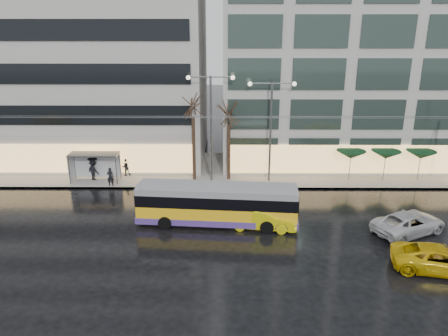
{
  "coord_description": "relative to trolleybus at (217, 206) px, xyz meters",
  "views": [
    {
      "loc": [
        3.33,
        -24.88,
        13.49
      ],
      "look_at": [
        3.13,
        5.0,
        3.26
      ],
      "focal_mm": 35.0,
      "sensor_mm": 36.0,
      "label": 1
    }
  ],
  "objects": [
    {
      "name": "pedestrian_b",
      "position": [
        -8.37,
        9.43,
        -0.41
      ],
      "size": [
        0.96,
        0.86,
        1.63
      ],
      "color": "black",
      "rests_on": "sidewalk"
    },
    {
      "name": "pedestrian_c",
      "position": [
        -10.96,
        8.29,
        -0.1
      ],
      "size": [
        1.33,
        1.19,
        2.11
      ],
      "color": "black",
      "rests_on": "sidewalk"
    },
    {
      "name": "pedestrian_a",
      "position": [
        -9.11,
        6.87,
        0.24
      ],
      "size": [
        1.03,
        1.04,
        2.19
      ],
      "color": "black",
      "rests_on": "sidewalk"
    },
    {
      "name": "trolleybus",
      "position": [
        0.0,
        0.0,
        0.0
      ],
      "size": [
        11.08,
        4.67,
        5.07
      ],
      "color": "yellow",
      "rests_on": "ground"
    },
    {
      "name": "tree_b",
      "position": [
        0.83,
        8.65,
        5.03
      ],
      "size": [
        3.2,
        3.2,
        7.7
      ],
      "color": "black",
      "rests_on": "sidewalk"
    },
    {
      "name": "sedan_silver",
      "position": [
        12.71,
        -1.27,
        -0.65
      ],
      "size": [
        5.72,
        4.53,
        1.45
      ],
      "primitive_type": "imported",
      "rotation": [
        0.0,
        0.0,
        2.05
      ],
      "color": "silver",
      "rests_on": "ground"
    },
    {
      "name": "street_lamp_far",
      "position": [
        4.33,
        8.25,
        4.34
      ],
      "size": [
        3.96,
        0.36,
        8.53
      ],
      "color": "#595B60",
      "rests_on": "sidewalk"
    },
    {
      "name": "kerb",
      "position": [
        -0.67,
        6.5,
        -1.3
      ],
      "size": [
        80.0,
        0.1,
        0.15
      ],
      "primitive_type": "cube",
      "color": "slate",
      "rests_on": "ground"
    },
    {
      "name": "street_lamp_near",
      "position": [
        -0.67,
        8.25,
        4.62
      ],
      "size": [
        3.96,
        0.36,
        9.03
      ],
      "color": "#595B60",
      "rests_on": "sidewalk"
    },
    {
      "name": "building_left",
      "position": [
        -18.67,
        16.45,
        9.78
      ],
      "size": [
        34.0,
        14.0,
        22.0
      ],
      "primitive_type": "cube",
      "color": "#ADABA5",
      "rests_on": "sidewalk"
    },
    {
      "name": "taxi_c",
      "position": [
        12.64,
        -5.84,
        -0.65
      ],
      "size": [
        5.58,
        3.45,
        1.44
      ],
      "primitive_type": "imported",
      "rotation": [
        0.0,
        0.0,
        1.35
      ],
      "color": "#DCB10B",
      "rests_on": "ground"
    },
    {
      "name": "taxi_b",
      "position": [
        3.04,
        -0.62,
        -0.6
      ],
      "size": [
        4.9,
        2.31,
        1.55
      ],
      "primitive_type": "imported",
      "rotation": [
        0.0,
        0.0,
        1.42
      ],
      "color": "#FFEB0D",
      "rests_on": "ground"
    },
    {
      "name": "bus_shelter",
      "position": [
        -11.05,
        8.13,
        0.59
      ],
      "size": [
        4.2,
        1.6,
        2.51
      ],
      "color": "#595B60",
      "rests_on": "sidewalk"
    },
    {
      "name": "parasol_c",
      "position": [
        17.33,
        8.45,
        1.08
      ],
      "size": [
        2.5,
        2.5,
        2.65
      ],
      "color": "#595B60",
      "rests_on": "sidewalk"
    },
    {
      "name": "parasol_b",
      "position": [
        14.33,
        8.45,
        1.08
      ],
      "size": [
        2.5,
        2.5,
        2.65
      ],
      "color": "#595B60",
      "rests_on": "sidewalk"
    },
    {
      "name": "catenary",
      "position": [
        -1.67,
        5.38,
        2.88
      ],
      "size": [
        42.24,
        5.12,
        7.0
      ],
      "color": "#595B60",
      "rests_on": "ground"
    },
    {
      "name": "sidewalk",
      "position": [
        -0.67,
        11.45,
        -1.3
      ],
      "size": [
        80.0,
        10.0,
        0.15
      ],
      "primitive_type": "cube",
      "color": "gray",
      "rests_on": "ground"
    },
    {
      "name": "ground",
      "position": [
        -2.67,
        -2.55,
        -1.37
      ],
      "size": [
        140.0,
        140.0,
        0.0
      ],
      "primitive_type": "plane",
      "color": "black",
      "rests_on": "ground"
    },
    {
      "name": "tree_a",
      "position": [
        -2.17,
        8.45,
        5.71
      ],
      "size": [
        3.2,
        3.2,
        8.4
      ],
      "color": "black",
      "rests_on": "sidewalk"
    },
    {
      "name": "building_right",
      "position": [
        16.33,
        16.45,
        11.28
      ],
      "size": [
        32.0,
        14.0,
        25.0
      ],
      "primitive_type": "cube",
      "color": "#ADABA5",
      "rests_on": "sidewalk"
    },
    {
      "name": "parasol_a",
      "position": [
        11.33,
        8.45,
        1.08
      ],
      "size": [
        2.5,
        2.5,
        2.65
      ],
      "color": "#595B60",
      "rests_on": "sidewalk"
    }
  ]
}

